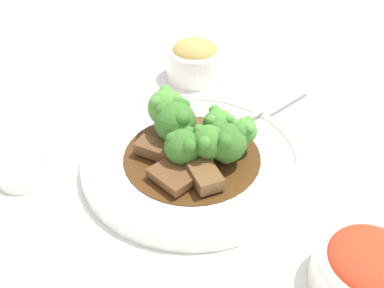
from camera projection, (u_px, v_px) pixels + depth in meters
ground_plane at (192, 165)px, 0.56m from camera, size 4.00×4.00×0.00m
main_plate at (192, 159)px, 0.55m from camera, size 0.27×0.27×0.02m
beef_strip_0 at (173, 175)px, 0.51m from camera, size 0.05×0.06×0.01m
beef_strip_1 at (158, 150)px, 0.54m from camera, size 0.03×0.06×0.01m
beef_strip_2 at (203, 173)px, 0.51m from camera, size 0.06×0.06×0.02m
beef_strip_3 at (192, 126)px, 0.58m from camera, size 0.04×0.06×0.01m
broccoli_floret_0 at (175, 121)px, 0.54m from camera, size 0.05×0.05×0.06m
broccoli_floret_1 at (219, 124)px, 0.55m from camera, size 0.04×0.04×0.04m
broccoli_floret_2 at (227, 142)px, 0.52m from camera, size 0.05×0.05×0.05m
broccoli_floret_3 at (244, 131)px, 0.54m from camera, size 0.03×0.03×0.04m
broccoli_floret_4 at (166, 107)px, 0.56m from camera, size 0.05×0.05×0.06m
broccoli_floret_5 at (206, 143)px, 0.51m from camera, size 0.04×0.04×0.05m
broccoli_floret_6 at (184, 147)px, 0.52m from camera, size 0.04×0.04×0.05m
serving_spoon at (241, 121)px, 0.59m from camera, size 0.21×0.07×0.01m
side_bowl_kimchi at (370, 269)px, 0.41m from camera, size 0.10×0.10×0.05m
side_bowl_appetizer at (195, 59)px, 0.71m from camera, size 0.09×0.09×0.06m
sauce_dish at (25, 172)px, 0.54m from camera, size 0.07×0.07×0.01m
paper_napkin at (12, 155)px, 0.57m from camera, size 0.14×0.08×0.01m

